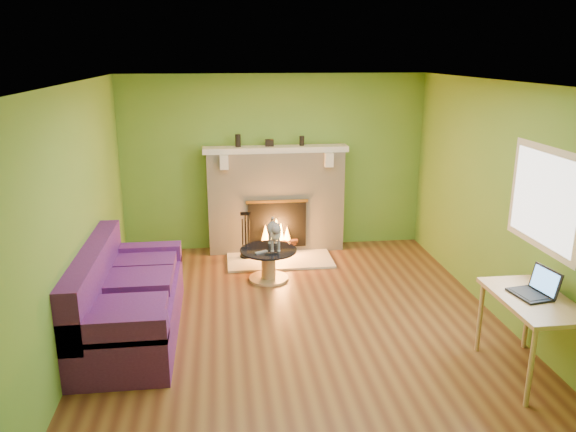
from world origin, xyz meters
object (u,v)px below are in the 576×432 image
sofa (124,302)px  coffee_table (268,262)px  desk (533,308)px  cat (274,233)px

sofa → coffee_table: size_ratio=2.88×
desk → cat: size_ratio=1.60×
desk → coffee_table: bearing=130.3°
coffee_table → desk: 3.39m
cat → desk: bearing=-52.4°
coffee_table → cat: size_ratio=1.14×
desk → cat: (-2.09, 2.61, -0.05)m
sofa → coffee_table: sofa is taller
coffee_table → sofa: bearing=-141.3°
desk → cat: bearing=128.7°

